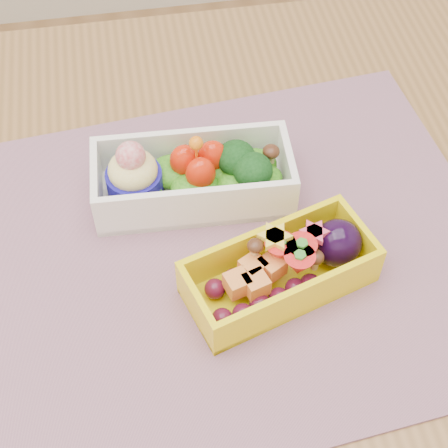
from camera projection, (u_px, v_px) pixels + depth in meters
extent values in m
cube|color=brown|center=(237.00, 283.00, 0.66)|extent=(1.20, 0.80, 0.04)
cube|color=gray|center=(217.00, 255.00, 0.65)|extent=(0.56, 0.45, 0.00)
cube|color=white|center=(193.00, 178.00, 0.67)|extent=(0.20, 0.09, 0.05)
ellipsoid|color=#64B826|center=(193.00, 183.00, 0.68)|extent=(0.18, 0.08, 0.02)
cylinder|color=#191393|center=(135.00, 185.00, 0.67)|extent=(0.05, 0.05, 0.03)
sphere|color=red|center=(131.00, 156.00, 0.64)|extent=(0.03, 0.03, 0.03)
ellipsoid|color=red|center=(185.00, 161.00, 0.67)|extent=(0.03, 0.02, 0.04)
ellipsoid|color=red|center=(201.00, 173.00, 0.66)|extent=(0.03, 0.02, 0.04)
ellipsoid|color=red|center=(212.00, 157.00, 0.67)|extent=(0.03, 0.02, 0.04)
sphere|color=orange|center=(196.00, 143.00, 0.64)|extent=(0.01, 0.01, 0.01)
ellipsoid|color=black|center=(236.00, 158.00, 0.67)|extent=(0.04, 0.04, 0.03)
ellipsoid|color=black|center=(253.00, 170.00, 0.66)|extent=(0.04, 0.04, 0.03)
ellipsoid|color=#3F2111|center=(271.00, 151.00, 0.67)|extent=(0.02, 0.02, 0.01)
cube|color=yellow|center=(280.00, 272.00, 0.61)|extent=(0.18, 0.12, 0.04)
ellipsoid|color=#4E0E25|center=(248.00, 295.00, 0.60)|extent=(0.10, 0.07, 0.02)
cube|color=orange|center=(254.00, 275.00, 0.60)|extent=(0.05, 0.05, 0.02)
cone|color=red|center=(279.00, 252.00, 0.60)|extent=(0.03, 0.03, 0.03)
cone|color=red|center=(300.00, 253.00, 0.60)|extent=(0.03, 0.03, 0.03)
cone|color=red|center=(299.00, 265.00, 0.60)|extent=(0.03, 0.03, 0.03)
cylinder|color=yellow|center=(275.00, 237.00, 0.59)|extent=(0.03, 0.03, 0.01)
cylinder|color=#E53F5B|center=(314.00, 233.00, 0.60)|extent=(0.03, 0.03, 0.01)
ellipsoid|color=#3F2111|center=(255.00, 256.00, 0.61)|extent=(0.01, 0.01, 0.01)
ellipsoid|color=#3F2111|center=(315.00, 262.00, 0.60)|extent=(0.01, 0.01, 0.01)
ellipsoid|color=black|center=(337.00, 243.00, 0.62)|extent=(0.05, 0.04, 0.05)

